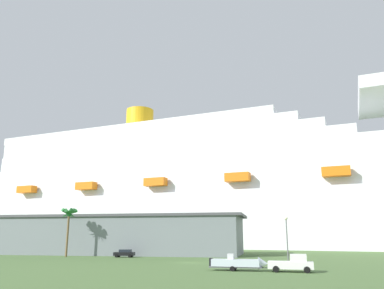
{
  "coord_description": "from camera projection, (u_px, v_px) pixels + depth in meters",
  "views": [
    {
      "loc": [
        18.92,
        -64.56,
        4.66
      ],
      "look_at": [
        -7.41,
        27.28,
        27.13
      ],
      "focal_mm": 35.78,
      "sensor_mm": 36.0,
      "label": 1
    }
  ],
  "objects": [
    {
      "name": "ground_plane",
      "position": [
        224.0,
        254.0,
        92.49
      ],
      "size": [
        600.0,
        600.0,
        0.0
      ],
      "primitive_type": "plane",
      "color": "#4C6B38"
    },
    {
      "name": "cruise_ship",
      "position": [
        204.0,
        195.0,
        144.41
      ],
      "size": [
        255.61,
        60.15,
        63.11
      ],
      "color": "white",
      "rests_on": "ground_plane"
    },
    {
      "name": "terminal_building",
      "position": [
        121.0,
        235.0,
        93.29
      ],
      "size": [
        61.55,
        23.78,
        9.13
      ],
      "color": "slate",
      "rests_on": "ground_plane"
    },
    {
      "name": "pickup_truck",
      "position": [
        292.0,
        264.0,
        48.44
      ],
      "size": [
        5.63,
        2.36,
        2.2
      ],
      "color": "white",
      "rests_on": "ground_plane"
    },
    {
      "name": "small_boat_on_trailer",
      "position": [
        241.0,
        263.0,
        50.09
      ],
      "size": [
        8.76,
        2.03,
        2.15
      ],
      "color": "#595960",
      "rests_on": "ground_plane"
    },
    {
      "name": "palm_tree",
      "position": [
        69.0,
        216.0,
        82.88
      ],
      "size": [
        3.58,
        3.69,
        10.23
      ],
      "color": "brown",
      "rests_on": "ground_plane"
    },
    {
      "name": "street_lamp",
      "position": [
        287.0,
        233.0,
        62.66
      ],
      "size": [
        0.56,
        0.56,
        7.51
      ],
      "color": "slate",
      "rests_on": "ground_plane"
    },
    {
      "name": "parked_car_silver_sedan",
      "position": [
        47.0,
        250.0,
        93.27
      ],
      "size": [
        4.96,
        2.59,
        1.58
      ],
      "color": "silver",
      "rests_on": "ground_plane"
    },
    {
      "name": "parked_car_black_coupe",
      "position": [
        125.0,
        253.0,
        79.57
      ],
      "size": [
        4.48,
        2.55,
        1.58
      ],
      "color": "black",
      "rests_on": "ground_plane"
    }
  ]
}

